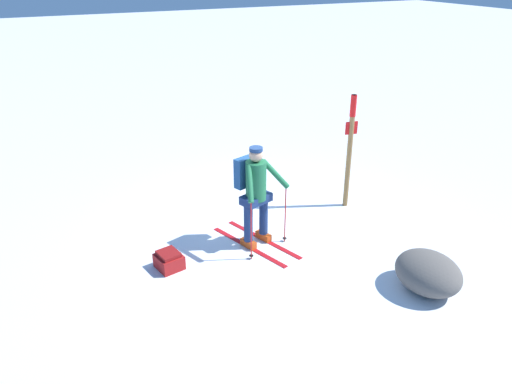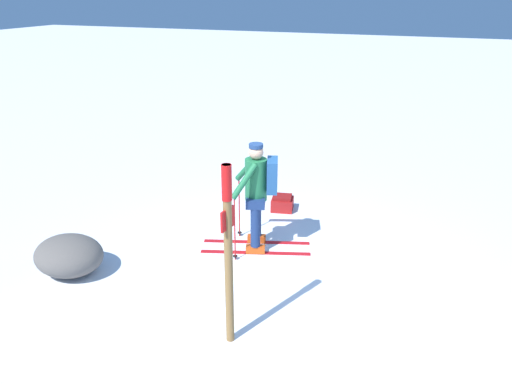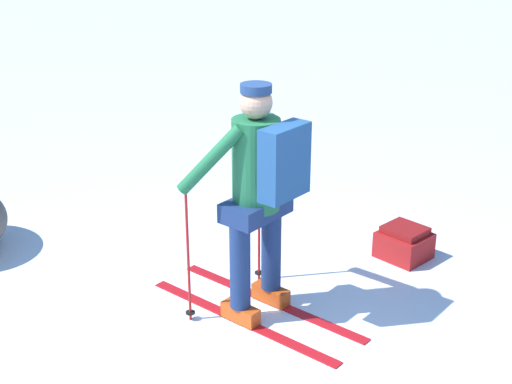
# 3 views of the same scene
# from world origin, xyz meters

# --- Properties ---
(ground_plane) EXTENTS (80.00, 80.00, 0.00)m
(ground_plane) POSITION_xyz_m (0.00, 0.00, 0.00)
(ground_plane) COLOR white
(skier) EXTENTS (1.80, 1.03, 1.75)m
(skier) POSITION_xyz_m (-0.48, 0.56, 1.02)
(skier) COLOR red
(skier) RESTS_ON ground_plane
(dropped_backpack) EXTENTS (0.47, 0.44, 0.29)m
(dropped_backpack) POSITION_xyz_m (-0.58, 2.11, 0.14)
(dropped_backpack) COLOR maroon
(dropped_backpack) RESTS_ON ground_plane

